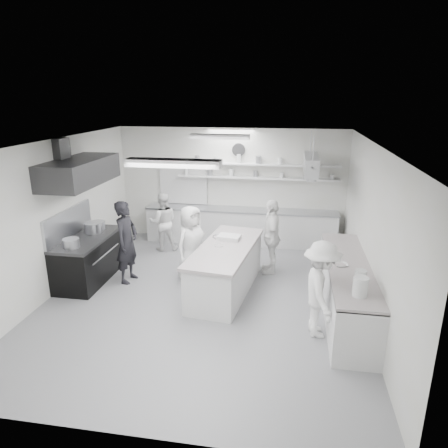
% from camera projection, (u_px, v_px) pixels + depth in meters
% --- Properties ---
extents(floor, '(6.00, 7.00, 0.02)m').
position_uv_depth(floor, '(204.00, 298.00, 8.05)').
color(floor, gray).
rests_on(floor, ground).
extents(ceiling, '(6.00, 7.00, 0.02)m').
position_uv_depth(ceiling, '(202.00, 143.00, 7.13)').
color(ceiling, white).
rests_on(ceiling, wall_back).
extents(wall_back, '(6.00, 0.04, 3.00)m').
position_uv_depth(wall_back, '(231.00, 185.00, 10.88)').
color(wall_back, beige).
rests_on(wall_back, floor).
extents(wall_front, '(6.00, 0.04, 3.00)m').
position_uv_depth(wall_front, '(133.00, 325.00, 4.30)').
color(wall_front, beige).
rests_on(wall_front, floor).
extents(wall_left, '(0.04, 7.00, 3.00)m').
position_uv_depth(wall_left, '(55.00, 217.00, 8.06)').
color(wall_left, beige).
rests_on(wall_left, floor).
extents(wall_right, '(0.04, 7.00, 3.00)m').
position_uv_depth(wall_right, '(371.00, 233.00, 7.12)').
color(wall_right, beige).
rests_on(wall_right, floor).
extents(stove, '(0.80, 1.80, 0.90)m').
position_uv_depth(stove, '(89.00, 260.00, 8.69)').
color(stove, black).
rests_on(stove, floor).
extents(exhaust_hood, '(0.85, 2.00, 0.50)m').
position_uv_depth(exhaust_hood, '(79.00, 172.00, 8.12)').
color(exhaust_hood, '#2F2F31').
rests_on(exhaust_hood, wall_left).
extents(back_counter, '(5.00, 0.60, 0.92)m').
position_uv_depth(back_counter, '(240.00, 226.00, 10.87)').
color(back_counter, silver).
rests_on(back_counter, floor).
extents(shelf_lower, '(4.20, 0.26, 0.04)m').
position_uv_depth(shelf_lower, '(257.00, 178.00, 10.58)').
color(shelf_lower, silver).
rests_on(shelf_lower, wall_back).
extents(shelf_upper, '(4.20, 0.26, 0.04)m').
position_uv_depth(shelf_upper, '(257.00, 164.00, 10.47)').
color(shelf_upper, silver).
rests_on(shelf_upper, wall_back).
extents(pass_through_window, '(1.30, 0.04, 1.00)m').
position_uv_depth(pass_through_window, '(184.00, 186.00, 11.08)').
color(pass_through_window, black).
rests_on(pass_through_window, wall_back).
extents(wall_clock, '(0.32, 0.05, 0.32)m').
position_uv_depth(wall_clock, '(239.00, 150.00, 10.53)').
color(wall_clock, white).
rests_on(wall_clock, wall_back).
extents(right_counter, '(0.74, 3.30, 0.94)m').
position_uv_depth(right_counter, '(347.00, 290.00, 7.30)').
color(right_counter, silver).
rests_on(right_counter, floor).
extents(pot_rack, '(0.30, 1.60, 0.40)m').
position_uv_depth(pot_rack, '(311.00, 164.00, 9.29)').
color(pot_rack, '#AAACB2').
rests_on(pot_rack, ceiling).
extents(light_fixture_front, '(1.30, 0.25, 0.10)m').
position_uv_depth(light_fixture_front, '(173.00, 163.00, 5.46)').
color(light_fixture_front, silver).
rests_on(light_fixture_front, ceiling).
extents(light_fixture_rear, '(1.30, 0.25, 0.10)m').
position_uv_depth(light_fixture_rear, '(220.00, 137.00, 8.85)').
color(light_fixture_rear, silver).
rests_on(light_fixture_rear, ceiling).
extents(prep_island, '(1.22, 2.55, 0.91)m').
position_uv_depth(prep_island, '(226.00, 270.00, 8.20)').
color(prep_island, silver).
rests_on(prep_island, floor).
extents(stove_pot, '(0.37, 0.37, 0.28)m').
position_uv_depth(stove_pot, '(93.00, 228.00, 8.82)').
color(stove_pot, '#AAACB2').
rests_on(stove_pot, stove).
extents(cook_stove, '(0.51, 0.69, 1.75)m').
position_uv_depth(cook_stove, '(127.00, 242.00, 8.51)').
color(cook_stove, black).
rests_on(cook_stove, floor).
extents(cook_back, '(0.86, 0.76, 1.48)m').
position_uv_depth(cook_back, '(163.00, 222.00, 10.30)').
color(cook_back, white).
rests_on(cook_back, floor).
extents(cook_island_left, '(0.84, 0.94, 1.62)m').
position_uv_depth(cook_island_left, '(191.00, 243.00, 8.63)').
color(cook_island_left, white).
rests_on(cook_island_left, floor).
extents(cook_island_right, '(0.49, 1.01, 1.67)m').
position_uv_depth(cook_island_right, '(271.00, 236.00, 8.97)').
color(cook_island_right, white).
rests_on(cook_island_right, floor).
extents(cook_right, '(0.74, 1.12, 1.63)m').
position_uv_depth(cook_right, '(321.00, 290.00, 6.58)').
color(cook_right, white).
rests_on(cook_right, floor).
extents(bowl_island_a, '(0.31, 0.31, 0.07)m').
position_uv_depth(bowl_island_a, '(219.00, 238.00, 8.59)').
color(bowl_island_a, '#AAACB2').
rests_on(bowl_island_a, prep_island).
extents(bowl_island_b, '(0.25, 0.25, 0.06)m').
position_uv_depth(bowl_island_b, '(219.00, 246.00, 8.10)').
color(bowl_island_b, silver).
rests_on(bowl_island_b, prep_island).
extents(bowl_right, '(0.31, 0.31, 0.06)m').
position_uv_depth(bowl_right, '(340.00, 265.00, 7.12)').
color(bowl_right, silver).
rests_on(bowl_right, right_counter).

